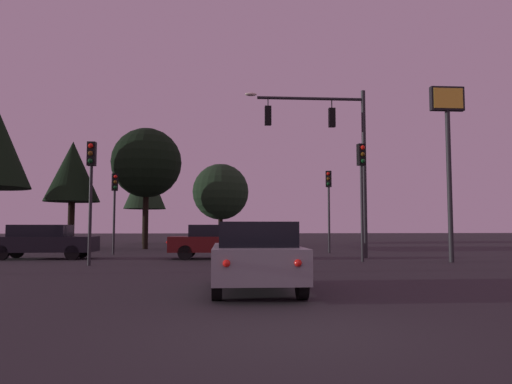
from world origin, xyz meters
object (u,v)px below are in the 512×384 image
object	(u,v)px
tree_behind_sign	(147,163)
traffic_signal_mast_arm	(333,142)
traffic_light_far_side	(329,195)
traffic_light_median	(91,178)
traffic_light_corner_left	(115,197)
tree_left_far	(221,192)
traffic_light_corner_right	(362,179)
car_crossing_left	(220,241)
tree_center_horizon	(72,172)
store_sign_illuminated	(448,133)
tree_lot_edge	(145,184)
car_nearside_lane	(256,255)
car_crossing_right	(43,241)
car_far_lane	(220,235)

from	to	relation	value
tree_behind_sign	traffic_signal_mast_arm	bearing A→B (deg)	-45.94
traffic_light_far_side	traffic_light_median	bearing A→B (deg)	-144.74
traffic_light_corner_left	tree_behind_sign	world-z (taller)	tree_behind_sign
traffic_signal_mast_arm	tree_left_far	xyz separation A→B (m)	(-4.59, 22.97, -0.70)
traffic_light_median	traffic_light_far_side	distance (m)	13.49
traffic_signal_mast_arm	traffic_light_corner_left	bearing A→B (deg)	159.88
traffic_light_corner_right	car_crossing_left	distance (m)	6.80
traffic_signal_mast_arm	traffic_light_median	size ratio (longest dim) A/B	1.72
traffic_light_corner_left	tree_behind_sign	size ratio (longest dim) A/B	0.53
tree_left_far	tree_center_horizon	distance (m)	15.68
store_sign_illuminated	car_crossing_left	bearing A→B (deg)	161.90
tree_lot_edge	car_nearside_lane	bearing A→B (deg)	-78.59
car_crossing_left	store_sign_illuminated	bearing A→B (deg)	-18.10
traffic_light_far_side	tree_lot_edge	distance (m)	20.10
car_nearside_lane	store_sign_illuminated	world-z (taller)	store_sign_illuminated
traffic_signal_mast_arm	car_crossing_right	distance (m)	13.92
traffic_light_far_side	car_far_lane	size ratio (longest dim) A/B	1.00
traffic_signal_mast_arm	car_far_lane	world-z (taller)	traffic_signal_mast_arm
car_crossing_right	tree_behind_sign	bearing A→B (deg)	71.05
car_nearside_lane	tree_center_horizon	xyz separation A→B (m)	(-9.96, 22.31, 4.28)
traffic_light_corner_right	tree_left_far	distance (m)	26.15
store_sign_illuminated	tree_behind_sign	xyz separation A→B (m)	(-13.80, 13.36, 0.36)
traffic_light_far_side	car_far_lane	bearing A→B (deg)	119.03
traffic_light_corner_left	tree_lot_edge	xyz separation A→B (m)	(-0.48, 16.32, 2.12)
car_nearside_lane	traffic_light_far_side	bearing A→B (deg)	69.95
car_crossing_right	traffic_light_corner_right	bearing A→B (deg)	-13.29
traffic_light_corner_left	car_crossing_right	bearing A→B (deg)	-126.13
store_sign_illuminated	tree_lot_edge	xyz separation A→B (m)	(-15.13, 23.44, -0.15)
car_crossing_right	tree_left_far	xyz separation A→B (m)	(8.54, 22.41, 3.90)
traffic_signal_mast_arm	tree_center_horizon	distance (m)	18.44
car_crossing_left	car_far_lane	xyz separation A→B (m)	(0.46, 14.64, 0.00)
traffic_light_corner_left	tree_left_far	xyz separation A→B (m)	(6.09, 19.06, 1.70)
tree_center_horizon	traffic_light_corner_left	bearing A→B (deg)	-60.20
traffic_light_far_side	traffic_light_corner_right	bearing A→B (deg)	-93.12
tree_behind_sign	tree_left_far	xyz separation A→B (m)	(5.24, 12.81, -0.93)
car_nearside_lane	tree_center_horizon	size ratio (longest dim) A/B	0.57
traffic_light_corner_right	car_nearside_lane	size ratio (longest dim) A/B	1.19
traffic_light_corner_right	traffic_light_median	distance (m)	10.68
traffic_light_corner_right	traffic_light_median	world-z (taller)	traffic_light_corner_right
traffic_light_median	store_sign_illuminated	world-z (taller)	store_sign_illuminated
car_nearside_lane	tree_left_far	size ratio (longest dim) A/B	0.56
traffic_light_far_side	car_far_lane	world-z (taller)	traffic_light_far_side
traffic_light_far_side	car_nearside_lane	world-z (taller)	traffic_light_far_side
tree_center_horizon	tree_lot_edge	size ratio (longest dim) A/B	0.98
car_nearside_lane	car_far_lane	bearing A→B (deg)	90.06
car_far_lane	store_sign_illuminated	world-z (taller)	store_sign_illuminated
traffic_light_corner_left	car_crossing_left	bearing A→B (deg)	-37.21
traffic_signal_mast_arm	car_crossing_left	size ratio (longest dim) A/B	1.69
traffic_light_far_side	tree_lot_edge	world-z (taller)	tree_lot_edge
traffic_signal_mast_arm	car_crossing_right	world-z (taller)	traffic_signal_mast_arm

